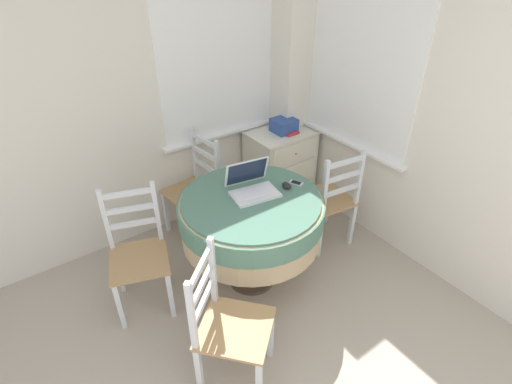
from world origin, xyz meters
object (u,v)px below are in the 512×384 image
Objects in this scene: corner_cabinet at (280,166)px; book_on_cabinet at (288,131)px; dining_chair_near_right_window at (329,200)px; storage_box at (284,125)px; round_dining_table at (251,217)px; cell_phone at (296,183)px; dining_chair_near_back_window at (195,189)px; dining_chair_left_flank at (138,254)px; laptop at (252,186)px; computer_mouse at (287,185)px; dining_chair_camera_near at (228,325)px.

book_on_cabinet reaches higher than corner_cabinet.
dining_chair_near_right_window is 0.87m from storage_box.
cell_phone reaches higher than round_dining_table.
dining_chair_near_back_window reaches higher than book_on_cabinet.
storage_box is (1.68, 0.48, 0.37)m from dining_chair_left_flank.
laptop is 1.76× the size of storage_box.
storage_box reaches higher than book_on_cabinet.
computer_mouse is at bearing -177.75° from cell_phone.
round_dining_table is 1.12× the size of dining_chair_camera_near.
dining_chair_camera_near is 2.02m from book_on_cabinet.
laptop is 0.84m from dining_chair_near_right_window.
dining_chair_near_back_window is at bearing 135.81° from dining_chair_near_right_window.
laptop is 0.40× the size of dining_chair_near_back_window.
dining_chair_near_right_window is (0.80, 0.00, -0.18)m from round_dining_table.
dining_chair_left_flank is at bearing 162.14° from computer_mouse.
cell_phone is at bearing -64.11° from dining_chair_near_back_window.
dining_chair_near_back_window is 1.02m from storage_box.
laptop is at bearing 45.68° from dining_chair_camera_near.
dining_chair_camera_near is at bearing -134.32° from laptop.
dining_chair_near_back_window is at bearing 175.86° from book_on_cabinet.
cell_phone is 0.12× the size of dining_chair_near_back_window.
book_on_cabinet is (0.88, 0.67, -0.07)m from laptop.
storage_box is (0.02, -0.01, 0.43)m from corner_cabinet.
book_on_cabinet is (1.51, 1.31, 0.32)m from dining_chair_camera_near.
laptop is 0.34m from cell_phone.
book_on_cabinet is (0.14, 0.74, 0.32)m from dining_chair_near_right_window.
round_dining_table is 5.55× the size of book_on_cabinet.
cell_phone is 0.95m from book_on_cabinet.
cell_phone is 0.12× the size of dining_chair_near_right_window.
cell_phone is (0.10, 0.00, -0.02)m from computer_mouse.
laptop is at bearing -142.68° from book_on_cabinet.
laptop is 0.84m from dining_chair_near_back_window.
cell_phone is 0.60× the size of book_on_cabinet.
storage_box is at bearing -33.98° from corner_cabinet.
computer_mouse reaches higher than book_on_cabinet.
computer_mouse is 0.09× the size of dining_chair_near_right_window.
corner_cabinet is (1.66, 0.49, -0.07)m from dining_chair_left_flank.
corner_cabinet is (0.52, 0.83, -0.41)m from cell_phone.
laptop is (0.06, 0.07, 0.20)m from round_dining_table.
laptop is 1.20m from corner_cabinet.
storage_box reaches higher than cell_phone.
laptop is 0.97m from dining_chair_camera_near.
laptop reaches higher than round_dining_table.
dining_chair_left_flank is at bearing 102.06° from dining_chair_camera_near.
round_dining_table is 0.82m from dining_chair_near_right_window.
laptop reaches higher than dining_chair_camera_near.
cell_phone is 0.12× the size of dining_chair_left_flank.
dining_chair_near_right_window is 4.96× the size of book_on_cabinet.
corner_cabinet is 0.39m from book_on_cabinet.
laptop reaches higher than dining_chair_left_flank.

